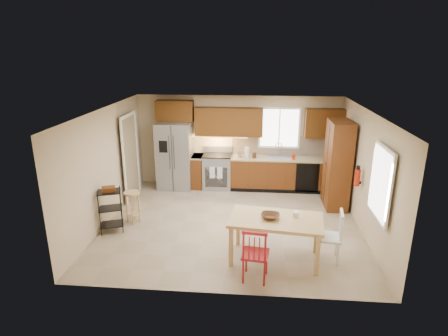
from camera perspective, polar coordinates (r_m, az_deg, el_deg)
floor at (r=8.37m, az=1.21°, el=-8.39°), size 5.50×5.50×0.00m
ceiling at (r=7.61m, az=1.34°, el=8.75°), size 5.50×5.00×0.02m
wall_back at (r=10.30m, az=2.20°, el=4.07°), size 5.50×0.02×2.50m
wall_front at (r=5.59m, az=-0.45°, el=-8.21°), size 5.50×0.02×2.50m
wall_left at (r=8.52m, az=-17.51°, el=0.28°), size 0.02×5.00×2.50m
wall_right at (r=8.21m, az=20.81°, el=-0.74°), size 0.02×5.00×2.50m
refrigerator at (r=10.25m, az=-7.47°, el=1.90°), size 0.92×0.75×1.82m
range_stove at (r=10.26m, az=-1.02°, el=-0.57°), size 0.76×0.63×0.92m
base_cabinet_narrow at (r=10.35m, az=-4.04°, el=-0.51°), size 0.30×0.60×0.90m
base_cabinet_run at (r=10.26m, az=9.27°, el=-0.87°), size 2.92×0.60×0.90m
dishwasher at (r=10.05m, az=12.57°, el=-1.48°), size 0.60×0.02×0.78m
backsplash at (r=10.33m, az=9.37°, el=3.45°), size 2.92×0.03×0.55m
upper_over_fridge at (r=10.19m, az=-7.50°, el=8.66°), size 1.00×0.35×0.55m
upper_left_block at (r=10.02m, az=0.74°, el=7.06°), size 1.80×0.35×0.75m
upper_right_block at (r=10.15m, az=15.06°, el=6.59°), size 1.00×0.35×0.75m
window_back at (r=10.20m, az=8.43°, el=6.06°), size 1.12×0.04×1.12m
sink at (r=10.12m, az=8.31°, el=1.36°), size 0.62×0.46×0.16m
undercab_glow at (r=10.11m, az=-0.98°, el=4.86°), size 1.60×0.30×0.01m
soap_bottle at (r=10.02m, az=10.55°, el=1.87°), size 0.09×0.09×0.19m
paper_towel at (r=10.01m, az=3.51°, el=2.39°), size 0.12×0.12×0.28m
canister_steel at (r=10.03m, az=2.36°, el=2.15°), size 0.11×0.11×0.18m
canister_wood at (r=10.00m, az=4.64°, el=1.93°), size 0.10×0.10×0.14m
pantry at (r=9.30m, az=16.89°, el=0.48°), size 0.50×0.95×2.10m
fire_extinguisher at (r=8.36m, az=19.64°, el=-1.37°), size 0.12×0.12×0.36m
window_right at (r=7.08m, az=22.81°, el=-2.15°), size 0.04×1.02×1.32m
doorway at (r=9.71m, az=-14.14°, el=1.45°), size 0.04×0.95×2.10m
dining_table at (r=6.95m, az=7.78°, el=-10.71°), size 1.74×1.11×0.80m
chair_red at (r=6.33m, az=4.82°, el=-12.80°), size 0.50×0.50×0.96m
chair_white at (r=7.07m, az=15.62°, el=-9.97°), size 0.50×0.50×0.96m
table_bowl at (r=6.76m, az=7.05°, el=-7.65°), size 0.37×0.37×0.08m
table_jar at (r=6.87m, az=10.91°, el=-7.11°), size 0.14×0.14×0.15m
bar_stool at (r=8.52m, az=-13.73°, el=-5.82°), size 0.46×0.46×0.71m
utility_cart at (r=8.19m, az=-16.89°, el=-6.21°), size 0.57×0.51×0.94m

